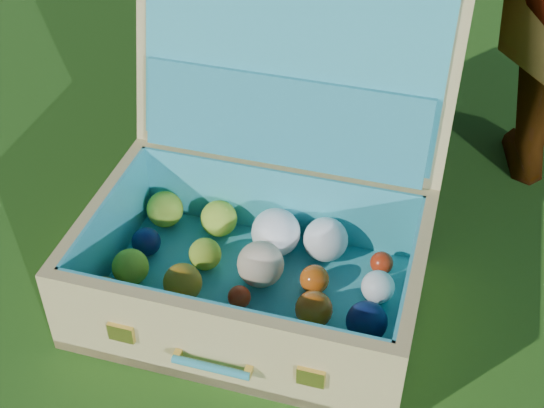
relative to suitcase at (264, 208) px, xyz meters
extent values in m
plane|color=#215114|center=(-0.14, -0.27, -0.17)|extent=(60.00, 60.00, 0.00)
cube|color=#D4BC72|center=(0.02, -0.09, -0.16)|extent=(0.73, 0.56, 0.02)
cube|color=#D4BC72|center=(0.06, -0.30, -0.08)|extent=(0.65, 0.15, 0.20)
cube|color=#D4BC72|center=(-0.02, 0.11, -0.08)|extent=(0.65, 0.15, 0.20)
cube|color=#D4BC72|center=(-0.29, -0.16, -0.08)|extent=(0.10, 0.39, 0.20)
cube|color=#D4BC72|center=(0.33, -0.03, -0.08)|extent=(0.10, 0.39, 0.20)
cube|color=teal|center=(0.02, -0.09, -0.15)|extent=(0.67, 0.50, 0.01)
cube|color=teal|center=(0.06, -0.28, -0.06)|extent=(0.60, 0.13, 0.17)
cube|color=teal|center=(-0.02, 0.09, -0.06)|extent=(0.60, 0.13, 0.17)
cube|color=teal|center=(-0.27, -0.15, -0.06)|extent=(0.08, 0.38, 0.17)
cube|color=teal|center=(0.32, -0.04, -0.06)|extent=(0.08, 0.38, 0.17)
cube|color=#D4BC72|center=(-0.04, 0.19, 0.23)|extent=(0.67, 0.28, 0.43)
cube|color=teal|center=(-0.03, 0.17, 0.24)|extent=(0.62, 0.22, 0.38)
cube|color=teal|center=(-0.02, 0.13, 0.12)|extent=(0.59, 0.18, 0.18)
cube|color=#F2C659|center=(-0.11, -0.35, -0.08)|extent=(0.05, 0.02, 0.04)
cube|color=#F2C659|center=(0.24, -0.28, -0.08)|extent=(0.05, 0.02, 0.04)
cylinder|color=teal|center=(0.07, -0.33, -0.09)|extent=(0.14, 0.04, 0.02)
cube|color=#F2C659|center=(0.00, -0.33, -0.09)|extent=(0.02, 0.02, 0.01)
cube|color=#F2C659|center=(0.13, -0.31, -0.09)|extent=(0.02, 0.02, 0.01)
sphere|color=#B97E18|center=(-0.21, -0.27, -0.10)|extent=(0.08, 0.08, 0.08)
sphere|color=#DE5A12|center=(-0.07, -0.25, -0.11)|extent=(0.07, 0.07, 0.07)
sphere|color=beige|center=(0.04, -0.23, -0.11)|extent=(0.07, 0.07, 0.07)
sphere|color=#B4D233|center=(0.18, -0.21, -0.11)|extent=(0.06, 0.06, 0.06)
sphere|color=#B4D233|center=(0.29, -0.18, -0.10)|extent=(0.08, 0.08, 0.08)
sphere|color=#B4D233|center=(-0.21, -0.18, -0.11)|extent=(0.08, 0.08, 0.08)
sphere|color=#B97E18|center=(-0.09, -0.17, -0.10)|extent=(0.08, 0.08, 0.08)
sphere|color=red|center=(0.02, -0.14, -0.12)|extent=(0.05, 0.05, 0.05)
sphere|color=#DE5A12|center=(0.16, -0.11, -0.11)|extent=(0.07, 0.07, 0.07)
sphere|color=#0E1B4A|center=(0.27, -0.10, -0.10)|extent=(0.08, 0.08, 0.08)
sphere|color=#0E1B4A|center=(-0.23, -0.10, -0.11)|extent=(0.06, 0.06, 0.06)
sphere|color=#B4D233|center=(-0.10, -0.07, -0.11)|extent=(0.07, 0.07, 0.07)
sphere|color=beige|center=(0.02, -0.06, -0.10)|extent=(0.10, 0.10, 0.10)
sphere|color=#DE5A12|center=(0.13, -0.03, -0.11)|extent=(0.06, 0.06, 0.06)
sphere|color=white|center=(0.25, 0.00, -0.11)|extent=(0.07, 0.07, 0.07)
sphere|color=#B4D233|center=(-0.25, 0.00, -0.10)|extent=(0.08, 0.08, 0.08)
sphere|color=#B4D233|center=(-0.13, 0.03, -0.10)|extent=(0.08, 0.08, 0.08)
sphere|color=white|center=(0.01, 0.04, -0.09)|extent=(0.10, 0.10, 0.10)
sphere|color=white|center=(0.11, 0.07, -0.10)|extent=(0.09, 0.09, 0.09)
sphere|color=red|center=(0.23, 0.08, -0.12)|extent=(0.05, 0.05, 0.05)
camera|label=1|loc=(0.55, -1.02, 0.97)|focal=50.00mm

